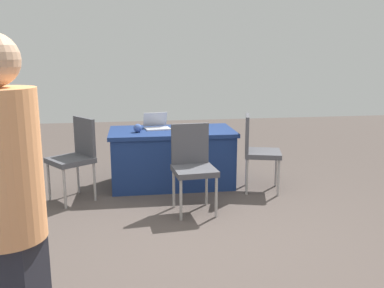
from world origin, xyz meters
name	(u,v)px	position (x,y,z in m)	size (l,w,h in m)	color
ground_plane	(194,242)	(0.00, 0.00, 0.00)	(14.40, 14.40, 0.00)	#4C423D
table_foreground	(172,157)	(0.00, -1.77, 0.37)	(1.62, 0.88, 0.73)	navy
chair_near_front	(193,162)	(-0.12, -0.80, 0.54)	(0.47, 0.47, 0.95)	#9E9993
chair_tucked_left	(257,148)	(-1.02, -1.36, 0.55)	(0.54, 0.54, 0.96)	#9E9993
chair_tucked_right	(76,153)	(1.18, -1.37, 0.56)	(0.61, 0.61, 0.97)	#9E9993
person_presenter	(7,210)	(1.13, 1.61, 1.00)	(0.46, 0.46, 1.78)	#26262D
laptop_silver	(157,126)	(0.18, -1.90, 0.77)	(0.35, 0.33, 0.21)	silver
yarn_ball	(138,128)	(0.44, -1.68, 0.78)	(0.11, 0.11, 0.11)	#3F5999
scissors_red	(201,130)	(-0.37, -1.70, 0.74)	(0.18, 0.04, 0.01)	red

